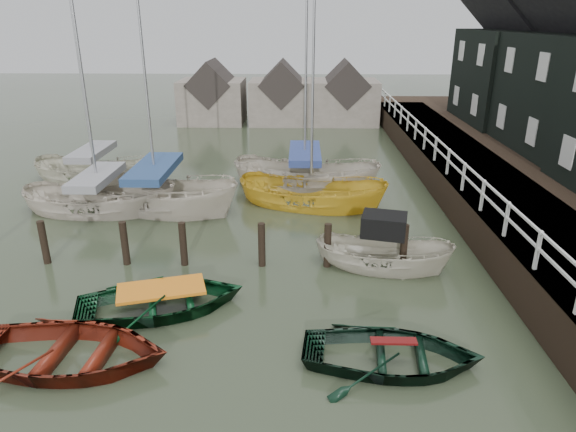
{
  "coord_description": "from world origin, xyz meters",
  "views": [
    {
      "loc": [
        2.36,
        -11.17,
        7.16
      ],
      "look_at": [
        1.98,
        3.63,
        1.4
      ],
      "focal_mm": 32.0,
      "sensor_mm": 36.0,
      "label": 1
    }
  ],
  "objects_px": {
    "sailboat_a": "(101,210)",
    "sailboat_d": "(305,186)",
    "motorboat": "(382,265)",
    "sailboat_b": "(158,207)",
    "rowboat_red": "(68,364)",
    "sailboat_e": "(96,180)",
    "rowboat_dkgreen": "(392,364)",
    "rowboat_green": "(163,310)",
    "sailboat_c": "(311,205)"
  },
  "relations": [
    {
      "from": "rowboat_green",
      "to": "sailboat_b",
      "type": "relative_size",
      "value": 0.33
    },
    {
      "from": "sailboat_c",
      "to": "motorboat",
      "type": "bearing_deg",
      "value": -142.43
    },
    {
      "from": "rowboat_dkgreen",
      "to": "sailboat_a",
      "type": "height_order",
      "value": "sailboat_a"
    },
    {
      "from": "motorboat",
      "to": "sailboat_a",
      "type": "relative_size",
      "value": 0.37
    },
    {
      "from": "motorboat",
      "to": "sailboat_a",
      "type": "distance_m",
      "value": 11.36
    },
    {
      "from": "sailboat_a",
      "to": "sailboat_c",
      "type": "height_order",
      "value": "sailboat_a"
    },
    {
      "from": "sailboat_a",
      "to": "rowboat_red",
      "type": "bearing_deg",
      "value": -161.11
    },
    {
      "from": "rowboat_red",
      "to": "sailboat_a",
      "type": "bearing_deg",
      "value": 19.62
    },
    {
      "from": "rowboat_red",
      "to": "sailboat_e",
      "type": "height_order",
      "value": "sailboat_e"
    },
    {
      "from": "sailboat_a",
      "to": "sailboat_e",
      "type": "height_order",
      "value": "sailboat_a"
    },
    {
      "from": "rowboat_dkgreen",
      "to": "sailboat_d",
      "type": "distance_m",
      "value": 12.77
    },
    {
      "from": "rowboat_green",
      "to": "rowboat_dkgreen",
      "type": "distance_m",
      "value": 5.99
    },
    {
      "from": "rowboat_dkgreen",
      "to": "sailboat_d",
      "type": "height_order",
      "value": "sailboat_d"
    },
    {
      "from": "rowboat_red",
      "to": "sailboat_d",
      "type": "relative_size",
      "value": 0.38
    },
    {
      "from": "rowboat_green",
      "to": "sailboat_c",
      "type": "height_order",
      "value": "sailboat_c"
    },
    {
      "from": "rowboat_dkgreen",
      "to": "sailboat_b",
      "type": "bearing_deg",
      "value": 43.82
    },
    {
      "from": "rowboat_red",
      "to": "rowboat_green",
      "type": "relative_size",
      "value": 1.07
    },
    {
      "from": "rowboat_green",
      "to": "sailboat_a",
      "type": "xyz_separation_m",
      "value": [
        -4.29,
        7.21,
        0.07
      ]
    },
    {
      "from": "sailboat_d",
      "to": "sailboat_e",
      "type": "height_order",
      "value": "sailboat_d"
    },
    {
      "from": "rowboat_dkgreen",
      "to": "sailboat_a",
      "type": "distance_m",
      "value": 13.6
    },
    {
      "from": "sailboat_a",
      "to": "rowboat_dkgreen",
      "type": "bearing_deg",
      "value": -130.54
    },
    {
      "from": "motorboat",
      "to": "rowboat_green",
      "type": "bearing_deg",
      "value": 126.24
    },
    {
      "from": "sailboat_d",
      "to": "rowboat_green",
      "type": "bearing_deg",
      "value": 177.09
    },
    {
      "from": "rowboat_red",
      "to": "motorboat",
      "type": "height_order",
      "value": "motorboat"
    },
    {
      "from": "rowboat_red",
      "to": "rowboat_dkgreen",
      "type": "distance_m",
      "value": 7.16
    },
    {
      "from": "sailboat_b",
      "to": "sailboat_e",
      "type": "bearing_deg",
      "value": 66.18
    },
    {
      "from": "rowboat_red",
      "to": "rowboat_dkgreen",
      "type": "height_order",
      "value": "rowboat_red"
    },
    {
      "from": "rowboat_green",
      "to": "sailboat_b",
      "type": "bearing_deg",
      "value": -0.84
    },
    {
      "from": "sailboat_e",
      "to": "sailboat_c",
      "type": "bearing_deg",
      "value": -94.75
    },
    {
      "from": "rowboat_red",
      "to": "sailboat_b",
      "type": "height_order",
      "value": "sailboat_b"
    },
    {
      "from": "motorboat",
      "to": "sailboat_b",
      "type": "distance_m",
      "value": 9.67
    },
    {
      "from": "sailboat_d",
      "to": "sailboat_e",
      "type": "distance_m",
      "value": 9.77
    },
    {
      "from": "sailboat_b",
      "to": "sailboat_a",
      "type": "bearing_deg",
      "value": 120.01
    },
    {
      "from": "rowboat_green",
      "to": "sailboat_b",
      "type": "height_order",
      "value": "sailboat_b"
    },
    {
      "from": "sailboat_a",
      "to": "sailboat_b",
      "type": "distance_m",
      "value": 2.18
    },
    {
      "from": "sailboat_e",
      "to": "sailboat_d",
      "type": "bearing_deg",
      "value": -81.71
    },
    {
      "from": "motorboat",
      "to": "sailboat_c",
      "type": "relative_size",
      "value": 0.41
    },
    {
      "from": "rowboat_red",
      "to": "sailboat_a",
      "type": "xyz_separation_m",
      "value": [
        -2.75,
        9.48,
        0.07
      ]
    },
    {
      "from": "sailboat_b",
      "to": "sailboat_c",
      "type": "xyz_separation_m",
      "value": [
        6.15,
        0.51,
        -0.05
      ]
    },
    {
      "from": "sailboat_c",
      "to": "rowboat_green",
      "type": "bearing_deg",
      "value": 170.96
    },
    {
      "from": "rowboat_dkgreen",
      "to": "sailboat_e",
      "type": "height_order",
      "value": "sailboat_e"
    },
    {
      "from": "sailboat_a",
      "to": "sailboat_b",
      "type": "relative_size",
      "value": 0.93
    },
    {
      "from": "rowboat_red",
      "to": "motorboat",
      "type": "distance_m",
      "value": 9.03
    },
    {
      "from": "sailboat_a",
      "to": "sailboat_d",
      "type": "xyz_separation_m",
      "value": [
        8.04,
        3.31,
        -0.0
      ]
    },
    {
      "from": "rowboat_green",
      "to": "sailboat_e",
      "type": "relative_size",
      "value": 0.41
    },
    {
      "from": "rowboat_dkgreen",
      "to": "sailboat_a",
      "type": "xyz_separation_m",
      "value": [
        -9.9,
        9.32,
        0.07
      ]
    },
    {
      "from": "sailboat_b",
      "to": "sailboat_d",
      "type": "distance_m",
      "value": 6.57
    },
    {
      "from": "rowboat_dkgreen",
      "to": "sailboat_e",
      "type": "distance_m",
      "value": 17.63
    },
    {
      "from": "rowboat_dkgreen",
      "to": "sailboat_b",
      "type": "xyz_separation_m",
      "value": [
        -7.77,
        9.75,
        0.06
      ]
    },
    {
      "from": "rowboat_dkgreen",
      "to": "motorboat",
      "type": "relative_size",
      "value": 0.9
    }
  ]
}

